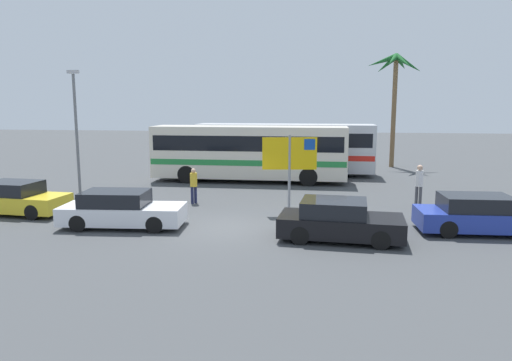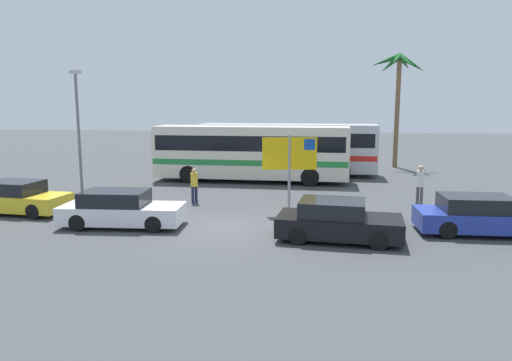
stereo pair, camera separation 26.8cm
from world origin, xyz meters
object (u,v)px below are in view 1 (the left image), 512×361
Objects in this scene: bus_rear_coach at (285,146)px; ferry_sign at (291,157)px; pedestrian_crossing_lot at (194,183)px; bus_front_coach at (249,151)px; car_blue at (481,215)px; car_white at (121,210)px; pedestrian_by_bus at (419,182)px; car_yellow at (17,199)px; car_black at (339,221)px.

bus_rear_coach is 10.79m from ferry_sign.
pedestrian_crossing_lot is at bearing -109.35° from bus_rear_coach.
car_blue is at bearing -45.62° from bus_front_coach.
pedestrian_crossing_lot is (1.50, 4.39, 0.29)m from car_white.
bus_rear_coach is at bearing 87.71° from ferry_sign.
pedestrian_crossing_lot is at bearing -48.53° from pedestrian_by_bus.
bus_front_coach is at bearing -86.95° from pedestrian_by_bus.
ferry_sign reaches higher than car_blue.
pedestrian_by_bus is at bearing 104.64° from car_blue.
pedestrian_by_bus is (9.87, 0.74, 0.16)m from pedestrian_crossing_lot.
pedestrian_by_bus is (-1.28, 4.18, 0.45)m from car_blue.
bus_rear_coach is 2.46× the size of car_blue.
bus_rear_coach is at bearing 59.68° from bus_front_coach.
bus_front_coach is 2.73× the size of car_yellow.
car_black is 1.03× the size of car_yellow.
car_blue is at bearing -58.65° from bus_rear_coach.
pedestrian_by_bus is at bearing -34.12° from bus_front_coach.
car_yellow is at bearing -179.23° from ferry_sign.
ferry_sign is 0.77× the size of car_black.
bus_front_coach is 11.26m from car_white.
ferry_sign is at bearing 12.77° from car_yellow.
car_black is at bearing -165.18° from car_blue.
car_white is 12.48m from pedestrian_by_bus.
car_black is 2.61× the size of pedestrian_crossing_lot.
car_blue is (9.62, -9.83, -1.15)m from bus_front_coach.
car_white is at bearing -11.33° from car_yellow.
pedestrian_by_bus is (8.33, -5.65, -0.69)m from bus_front_coach.
car_yellow is at bearing 160.34° from car_white.
bus_rear_coach is at bearing 66.29° from car_white.
bus_front_coach is 10.09m from pedestrian_by_bus.
pedestrian_by_bus is (5.45, 2.03, -1.24)m from ferry_sign.
bus_front_coach and bus_rear_coach have the same top height.
bus_front_coach is at bearing -120.32° from bus_rear_coach.
bus_rear_coach is at bearing 118.92° from car_blue.
car_black is 7.79m from car_white.
bus_front_coach is 12.47m from car_yellow.
ferry_sign is 0.71× the size of car_white.
ferry_sign reaches higher than car_black.
pedestrian_by_bus is (3.59, 5.70, 0.45)m from car_black.
car_yellow is 2.54× the size of pedestrian_crossing_lot.
bus_front_coach is 12.35m from car_black.
car_black is 2.26× the size of pedestrian_by_bus.
pedestrian_crossing_lot is (-4.42, 1.29, -1.40)m from ferry_sign.
car_blue is at bearing -25.89° from ferry_sign.
bus_front_coach is at bearing -64.21° from pedestrian_crossing_lot.
car_white is 1.01× the size of car_blue.
car_black is 12.98m from car_yellow.
bus_front_coach is 3.52m from bus_rear_coach.
ferry_sign is 1.75× the size of pedestrian_by_bus.
bus_rear_coach is at bearing -105.78° from pedestrian_by_bus.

